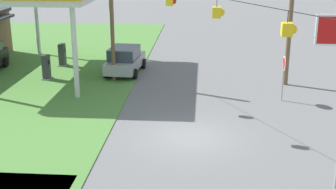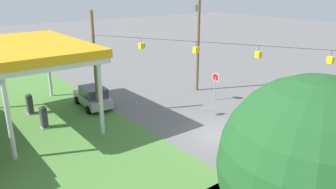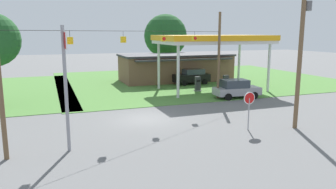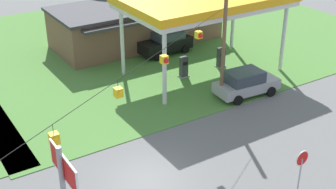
# 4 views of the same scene
# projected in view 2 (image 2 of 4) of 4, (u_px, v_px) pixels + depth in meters

# --- Properties ---
(ground_plane) EXTENTS (160.00, 160.00, 0.00)m
(ground_plane) POSITION_uv_depth(u_px,v_px,m) (221.00, 135.00, 22.59)
(ground_plane) COLOR slate
(gas_station_canopy) EXTENTS (11.76, 7.15, 5.97)m
(gas_station_canopy) POSITION_uv_depth(u_px,v_px,m) (28.00, 50.00, 23.25)
(gas_station_canopy) COLOR silver
(gas_station_canopy) RESTS_ON ground
(fuel_pump_near) EXTENTS (0.71, 0.56, 1.58)m
(fuel_pump_near) POSITION_uv_depth(u_px,v_px,m) (44.00, 118.00, 23.43)
(fuel_pump_near) COLOR gray
(fuel_pump_near) RESTS_ON ground
(fuel_pump_far) EXTENTS (0.71, 0.56, 1.58)m
(fuel_pump_far) POSITION_uv_depth(u_px,v_px,m) (30.00, 105.00, 26.02)
(fuel_pump_far) COLOR gray
(fuel_pump_far) RESTS_ON ground
(car_at_pumps_front) EXTENTS (4.54, 2.35, 1.80)m
(car_at_pumps_front) POSITION_uv_depth(u_px,v_px,m) (93.00, 97.00, 27.49)
(car_at_pumps_front) COLOR #9E9EA3
(car_at_pumps_front) RESTS_ON ground
(stop_sign_roadside) EXTENTS (0.80, 0.08, 2.50)m
(stop_sign_roadside) POSITION_uv_depth(u_px,v_px,m) (215.00, 80.00, 28.97)
(stop_sign_roadside) COLOR #99999E
(stop_sign_roadside) RESTS_ON ground
(utility_pole_main) EXTENTS (2.20, 0.44, 9.65)m
(utility_pole_main) POSITION_uv_depth(u_px,v_px,m) (198.00, 35.00, 30.66)
(utility_pole_main) COLOR brown
(utility_pole_main) RESTS_ON ground
(signal_span_gantry) EXTENTS (17.62, 10.24, 8.10)m
(signal_span_gantry) POSITION_uv_depth(u_px,v_px,m) (225.00, 72.00, 21.20)
(signal_span_gantry) COLOR brown
(signal_span_gantry) RESTS_ON ground
(tree_west_verge) EXTENTS (4.48, 4.48, 7.88)m
(tree_west_verge) POSITION_uv_depth(u_px,v_px,m) (310.00, 167.00, 7.87)
(tree_west_verge) COLOR #4C3828
(tree_west_verge) RESTS_ON ground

